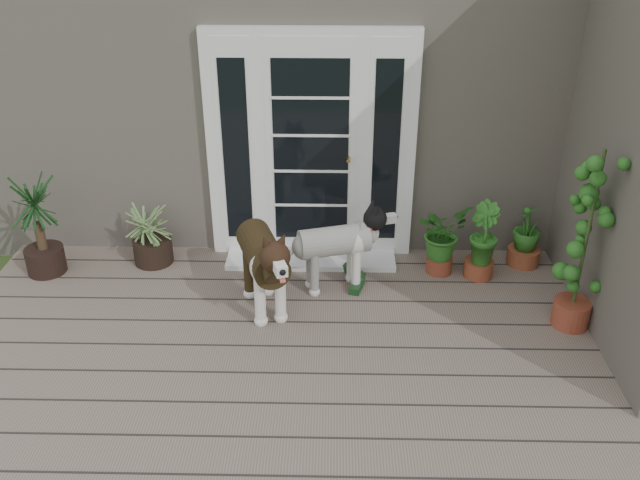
{
  "coord_description": "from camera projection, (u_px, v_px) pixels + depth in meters",
  "views": [
    {
      "loc": [
        0.01,
        -3.29,
        3.41
      ],
      "look_at": [
        -0.1,
        1.75,
        0.7
      ],
      "focal_mm": 38.49,
      "sensor_mm": 36.0,
      "label": 1
    }
  ],
  "objects": [
    {
      "name": "deck",
      "position": [
        330.0,
        410.0,
        4.83
      ],
      "size": [
        6.2,
        4.6,
        0.12
      ],
      "primitive_type": "cube",
      "color": "#6B5B4C",
      "rests_on": "ground"
    },
    {
      "name": "white_dog",
      "position": [
        334.0,
        254.0,
        5.99
      ],
      "size": [
        0.9,
        0.57,
        0.69
      ],
      "primitive_type": null,
      "rotation": [
        0.0,
        0.0,
        -1.29
      ],
      "color": "beige",
      "rests_on": "deck"
    },
    {
      "name": "brindle_dog",
      "position": [
        263.0,
        268.0,
        5.67
      ],
      "size": [
        0.7,
        1.04,
        0.79
      ],
      "primitive_type": null,
      "rotation": [
        0.0,
        0.0,
        3.47
      ],
      "color": "#3A2B15",
      "rests_on": "deck"
    },
    {
      "name": "clog_left",
      "position": [
        354.0,
        271.0,
        6.32
      ],
      "size": [
        0.26,
        0.3,
        0.08
      ],
      "primitive_type": null,
      "rotation": [
        0.0,
        0.0,
        0.59
      ],
      "color": "#153616",
      "rests_on": "deck"
    },
    {
      "name": "sapling",
      "position": [
        586.0,
        239.0,
        5.28
      ],
      "size": [
        0.61,
        0.61,
        1.59
      ],
      "primitive_type": null,
      "rotation": [
        0.0,
        0.0,
        -0.37
      ],
      "color": "#29651D",
      "rests_on": "deck"
    },
    {
      "name": "herb_b",
      "position": [
        481.0,
        251.0,
        6.21
      ],
      "size": [
        0.42,
        0.42,
        0.52
      ],
      "primitive_type": "imported",
      "rotation": [
        0.0,
        0.0,
        1.81
      ],
      "color": "#1A5E20",
      "rests_on": "deck"
    },
    {
      "name": "herb_c",
      "position": [
        525.0,
        241.0,
        6.42
      ],
      "size": [
        0.43,
        0.43,
        0.48
      ],
      "primitive_type": "imported",
      "rotation": [
        0.0,
        0.0,
        3.94
      ],
      "color": "#175319",
      "rests_on": "deck"
    },
    {
      "name": "herb_a",
      "position": [
        441.0,
        243.0,
        6.26
      ],
      "size": [
        0.66,
        0.66,
        0.6
      ],
      "primitive_type": "imported",
      "rotation": [
        0.0,
        0.0,
        0.73
      ],
      "color": "#1F4D16",
      "rests_on": "deck"
    },
    {
      "name": "door_unit",
      "position": [
        311.0,
        148.0,
        6.24
      ],
      "size": [
        1.9,
        0.14,
        2.15
      ],
      "primitive_type": "cube",
      "color": "white",
      "rests_on": "deck"
    },
    {
      "name": "spider_plant",
      "position": [
        151.0,
        231.0,
        6.41
      ],
      "size": [
        0.68,
        0.68,
        0.65
      ],
      "primitive_type": null,
      "rotation": [
        0.0,
        0.0,
        0.13
      ],
      "color": "#809B5F",
      "rests_on": "deck"
    },
    {
      "name": "clog_right",
      "position": [
        357.0,
        285.0,
        6.11
      ],
      "size": [
        0.2,
        0.3,
        0.08
      ],
      "primitive_type": null,
      "rotation": [
        0.0,
        0.0,
        -0.28
      ],
      "color": "#153617",
      "rests_on": "deck"
    },
    {
      "name": "door_step",
      "position": [
        311.0,
        259.0,
        6.56
      ],
      "size": [
        1.6,
        0.4,
        0.05
      ],
      "primitive_type": "cube",
      "color": "white",
      "rests_on": "deck"
    },
    {
      "name": "house_main",
      "position": [
        334.0,
        56.0,
        7.87
      ],
      "size": [
        7.4,
        4.0,
        3.1
      ],
      "primitive_type": "cube",
      "color": "#665E54",
      "rests_on": "ground"
    },
    {
      "name": "yucca",
      "position": [
        38.0,
        225.0,
        6.17
      ],
      "size": [
        0.69,
        0.69,
        0.97
      ],
      "primitive_type": null,
      "rotation": [
        0.0,
        0.0,
        -0.04
      ],
      "color": "black",
      "rests_on": "deck"
    }
  ]
}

